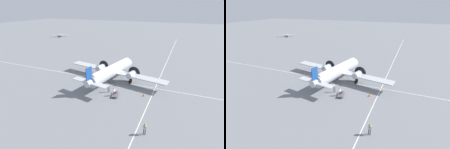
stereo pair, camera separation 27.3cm
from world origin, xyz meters
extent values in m
plane|color=slate|center=(0.00, 0.00, 0.00)|extent=(300.00, 300.00, 0.00)
cube|color=silver|center=(0.00, -9.62, 0.00)|extent=(120.00, 0.16, 0.01)
cube|color=silver|center=(0.05, 0.00, 0.00)|extent=(0.16, 120.00, 0.01)
cylinder|color=silver|center=(0.00, 0.00, 2.30)|extent=(14.52, 4.87, 2.40)
cylinder|color=white|center=(0.00, 0.00, 2.96)|extent=(13.71, 4.04, 1.68)
sphere|color=silver|center=(7.05, -1.26, 2.30)|extent=(2.28, 2.28, 2.28)
cylinder|color=silver|center=(-7.05, 1.26, 2.42)|extent=(2.98, 1.79, 1.32)
cube|color=#194799|center=(-7.57, 1.35, 4.10)|extent=(1.57, 0.41, 2.76)
cube|color=silver|center=(-7.40, 1.32, 2.54)|extent=(2.73, 7.84, 0.10)
cube|color=silver|center=(1.03, -0.18, 2.00)|extent=(6.46, 24.13, 0.20)
cylinder|color=silver|center=(1.99, 3.81, 2.02)|extent=(2.64, 1.73, 1.32)
cylinder|color=black|center=(3.32, 3.57, 2.02)|extent=(0.53, 2.74, 2.77)
sphere|color=black|center=(3.44, 3.55, 2.02)|extent=(0.46, 0.46, 0.46)
cylinder|color=silver|center=(0.55, -4.26, 2.02)|extent=(2.64, 1.73, 1.32)
cylinder|color=black|center=(1.88, -4.50, 2.02)|extent=(0.53, 2.74, 2.77)
sphere|color=black|center=(2.00, -4.52, 2.02)|extent=(0.46, 0.46, 0.46)
cylinder|color=#4C4C51|center=(1.75, 3.85, 1.02)|extent=(0.18, 0.18, 0.94)
cylinder|color=black|center=(1.75, 3.85, 0.55)|extent=(1.14, 0.49, 1.10)
cylinder|color=#4C4C51|center=(0.31, -4.22, 1.02)|extent=(0.18, 0.18, 0.94)
cylinder|color=black|center=(0.31, -4.22, 0.55)|extent=(1.14, 0.49, 1.10)
cylinder|color=#4C4C51|center=(5.50, -0.98, 0.79)|extent=(0.14, 0.14, 0.87)
cylinder|color=black|center=(5.50, -0.98, 0.35)|extent=(0.72, 0.30, 0.70)
cylinder|color=#2D2D33|center=(-14.40, -10.88, 0.41)|extent=(0.12, 0.12, 0.82)
cylinder|color=#2D2D33|center=(-14.31, -10.66, 0.41)|extent=(0.12, 0.12, 0.82)
cube|color=beige|center=(-14.36, -10.77, 1.13)|extent=(0.32, 0.43, 0.61)
sphere|color=tan|center=(-14.36, -10.77, 1.57)|extent=(0.27, 0.27, 0.27)
cylinder|color=beige|center=(-14.45, -10.99, 1.09)|extent=(0.10, 0.10, 0.58)
cylinder|color=beige|center=(-14.26, -10.54, 1.09)|extent=(0.10, 0.10, 0.58)
cube|color=navy|center=(-14.45, -10.73, 1.20)|extent=(0.03, 0.05, 0.39)
cylinder|color=#473D2D|center=(-5.24, -1.39, 0.40)|extent=(0.12, 0.12, 0.79)
cylinder|color=#473D2D|center=(-5.22, -1.62, 0.40)|extent=(0.12, 0.12, 0.79)
cube|color=silver|center=(-5.23, -1.51, 1.09)|extent=(0.21, 0.39, 0.59)
sphere|color=tan|center=(-5.23, -1.51, 1.51)|extent=(0.26, 0.26, 0.26)
cylinder|color=silver|center=(-5.25, -1.27, 1.06)|extent=(0.09, 0.09, 0.56)
cylinder|color=silver|center=(-5.21, -1.74, 1.06)|extent=(0.09, 0.09, 0.56)
cylinder|color=navy|center=(-6.25, -3.01, 0.41)|extent=(0.12, 0.12, 0.81)
cylinder|color=navy|center=(-6.03, -3.10, 0.41)|extent=(0.12, 0.12, 0.81)
cube|color=white|center=(-6.14, -3.05, 1.11)|extent=(0.43, 0.32, 0.61)
sphere|color=tan|center=(-6.14, -3.05, 1.55)|extent=(0.27, 0.27, 0.27)
cylinder|color=white|center=(-6.37, -2.96, 1.08)|extent=(0.09, 0.09, 0.58)
cylinder|color=white|center=(-5.92, -3.14, 1.08)|extent=(0.09, 0.09, 0.58)
cube|color=maroon|center=(-6.11, -2.96, 1.19)|extent=(0.05, 0.03, 0.39)
cube|color=maroon|center=(-5.52, -3.19, 0.30)|extent=(0.49, 0.17, 0.60)
cube|color=#551515|center=(-5.52, -3.19, 0.63)|extent=(0.17, 0.12, 0.02)
cube|color=#56565B|center=(-6.10, -3.24, 0.30)|extent=(2.54, 1.61, 0.04)
cube|color=#56565B|center=(-7.21, -3.51, 0.54)|extent=(0.30, 1.06, 0.04)
cylinder|color=#56565B|center=(-7.33, -3.02, 0.43)|extent=(0.04, 0.04, 0.22)
cylinder|color=#56565B|center=(-7.09, -4.01, 0.43)|extent=(0.04, 0.04, 0.22)
cylinder|color=black|center=(-5.33, -2.60, 0.14)|extent=(0.29, 0.13, 0.28)
cylinder|color=black|center=(-5.13, -3.44, 0.14)|extent=(0.29, 0.13, 0.28)
cylinder|color=black|center=(-7.07, -3.03, 0.14)|extent=(0.29, 0.13, 0.28)
cylinder|color=black|center=(-6.86, -3.87, 0.14)|extent=(0.29, 0.13, 0.28)
cylinder|color=#B7BCC6|center=(43.48, 48.99, 0.71)|extent=(4.82, 4.48, 0.72)
sphere|color=black|center=(41.22, 46.93, 0.71)|extent=(0.64, 0.64, 0.64)
cube|color=#B7BCC6|center=(43.24, 48.77, 1.03)|extent=(6.60, 7.12, 0.08)
cube|color=#B7BCC6|center=(45.60, 50.92, 1.28)|extent=(0.43, 0.40, 0.93)
cube|color=#B7BCC6|center=(45.60, 50.92, 0.82)|extent=(2.27, 2.43, 0.04)
cylinder|color=black|center=(41.94, 47.59, 0.14)|extent=(0.26, 0.25, 0.28)
cylinder|color=#4C4C51|center=(41.94, 47.59, 0.24)|extent=(0.06, 0.06, 0.21)
cylinder|color=black|center=(44.16, 48.73, 0.14)|extent=(0.26, 0.25, 0.28)
cylinder|color=#4C4C51|center=(44.16, 48.73, 0.24)|extent=(0.06, 0.06, 0.21)
cylinder|color=black|center=(43.28, 49.69, 0.14)|extent=(0.26, 0.25, 0.28)
cylinder|color=#4C4C51|center=(43.28, 49.69, 0.24)|extent=(0.06, 0.06, 0.21)
cube|color=orange|center=(-4.15, -8.23, 0.01)|extent=(0.43, 0.43, 0.03)
cone|color=orange|center=(-4.15, -8.23, 0.28)|extent=(0.36, 0.36, 0.57)
camera|label=1|loc=(-33.07, -14.11, 15.93)|focal=28.00mm
camera|label=2|loc=(-32.96, -14.36, 15.93)|focal=28.00mm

